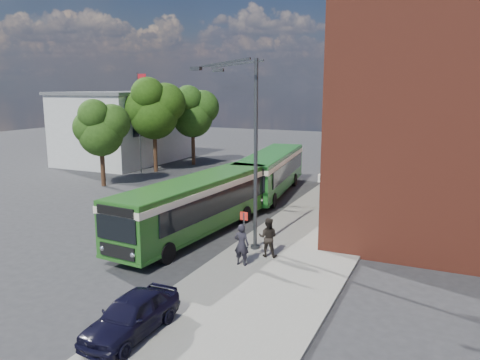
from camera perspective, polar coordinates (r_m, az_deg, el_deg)
The scene contains 16 objects.
ground at distance 26.69m, azimuth -6.85°, elevation -5.68°, with size 120.00×120.00×0.00m, color #29292C.
pavement at distance 31.35m, azimuth 12.04°, elevation -3.15°, with size 6.00×48.00×0.15m, color gray.
kerb_line at distance 32.14m, azimuth 6.73°, elevation -2.75°, with size 0.12×48.00×0.01m, color beige.
brick_office at distance 33.72m, azimuth 25.90°, elevation 8.83°, with size 12.10×26.00×14.20m.
white_building at distance 50.82m, azimuth -13.76°, elevation 6.32°, with size 9.40×13.40×7.30m.
flagpole at distance 43.40m, azimuth -12.14°, elevation 7.30°, with size 0.95×0.10×9.00m.
street_lamp at distance 21.71m, azimuth 1.04°, elevation 3.46°, with size 2.96×2.38×9.00m.
bus_stop_sign at distance 20.17m, azimuth 0.48°, elevation -6.72°, with size 0.35×0.08×2.52m.
bus_front at distance 24.73m, azimuth -5.26°, elevation -2.60°, with size 3.45×12.25×3.02m.
bus_rear at distance 34.39m, azimuth 3.78°, elevation 1.33°, with size 4.06×12.23×3.02m.
parked_car at distance 15.46m, azimuth -13.10°, elevation -15.73°, with size 1.52×3.77×1.28m, color black.
pedestrian_a at distance 20.33m, azimuth 0.19°, elevation -7.87°, with size 0.67×0.44×1.84m, color black.
pedestrian_b at distance 21.38m, azimuth 3.43°, elevation -6.97°, with size 0.88×0.69×1.81m, color black.
tree_left at distance 38.14m, azimuth -16.63°, elevation 6.16°, with size 4.07×3.87×6.88m.
tree_mid at distance 43.71m, azimuth -10.44°, elevation 8.61°, with size 5.13×4.87×8.65m.
tree_right at distance 47.32m, azimuth -5.78°, elevation 8.34°, with size 4.71×4.47×7.95m.
Camera 1 is at (13.46, -21.71, 7.72)m, focal length 35.00 mm.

